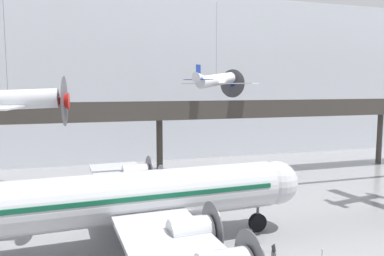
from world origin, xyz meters
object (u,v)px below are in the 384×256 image
object	(u,v)px
airliner_silver_main	(131,198)
suspended_plane_silver_racer	(8,100)
suspended_plane_white_twin	(216,80)
info_sign_pedestal	(274,256)

from	to	relation	value
airliner_silver_main	suspended_plane_silver_racer	xyz separation A→B (m)	(-7.07, 2.37, 6.09)
suspended_plane_white_twin	info_sign_pedestal	world-z (taller)	suspended_plane_white_twin
suspended_plane_white_twin	info_sign_pedestal	bearing A→B (deg)	-137.57
suspended_plane_silver_racer	suspended_plane_white_twin	world-z (taller)	suspended_plane_white_twin
airliner_silver_main	info_sign_pedestal	bearing A→B (deg)	-31.81
airliner_silver_main	suspended_plane_silver_racer	distance (m)	9.63
suspended_plane_silver_racer	airliner_silver_main	bearing A→B (deg)	-12.59
suspended_plane_silver_racer	info_sign_pedestal	size ratio (longest dim) A/B	9.42
info_sign_pedestal	airliner_silver_main	bearing A→B (deg)	162.93
airliner_silver_main	suspended_plane_silver_racer	bearing A→B (deg)	158.72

